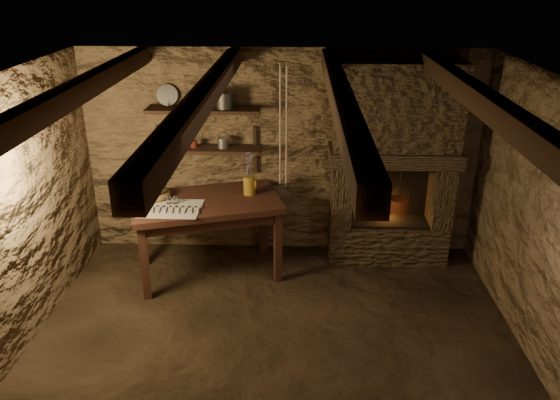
{
  "coord_description": "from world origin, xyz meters",
  "views": [
    {
      "loc": [
        0.2,
        -3.99,
        3.18
      ],
      "look_at": [
        0.02,
        0.9,
        1.09
      ],
      "focal_mm": 35.0,
      "sensor_mm": 36.0,
      "label": 1
    }
  ],
  "objects_px": {
    "wooden_bowl": "(153,194)",
    "work_table": "(208,234)",
    "iron_stockpot": "(225,101)",
    "red_pot": "(398,204)",
    "stoneware_jug": "(250,177)"
  },
  "relations": [
    {
      "from": "stoneware_jug",
      "to": "iron_stockpot",
      "type": "distance_m",
      "value": 0.86
    },
    {
      "from": "stoneware_jug",
      "to": "iron_stockpot",
      "type": "bearing_deg",
      "value": 115.5
    },
    {
      "from": "work_table",
      "to": "wooden_bowl",
      "type": "relative_size",
      "value": 4.61
    },
    {
      "from": "iron_stockpot",
      "to": "red_pot",
      "type": "height_order",
      "value": "iron_stockpot"
    },
    {
      "from": "wooden_bowl",
      "to": "iron_stockpot",
      "type": "height_order",
      "value": "iron_stockpot"
    },
    {
      "from": "work_table",
      "to": "stoneware_jug",
      "type": "bearing_deg",
      "value": 4.55
    },
    {
      "from": "stoneware_jug",
      "to": "wooden_bowl",
      "type": "relative_size",
      "value": 1.24
    },
    {
      "from": "wooden_bowl",
      "to": "iron_stockpot",
      "type": "xyz_separation_m",
      "value": [
        0.76,
        0.47,
        0.91
      ]
    },
    {
      "from": "iron_stockpot",
      "to": "wooden_bowl",
      "type": "bearing_deg",
      "value": -148.57
    },
    {
      "from": "wooden_bowl",
      "to": "work_table",
      "type": "bearing_deg",
      "value": -2.41
    },
    {
      "from": "stoneware_jug",
      "to": "wooden_bowl",
      "type": "height_order",
      "value": "stoneware_jug"
    },
    {
      "from": "work_table",
      "to": "iron_stockpot",
      "type": "bearing_deg",
      "value": 53.24
    },
    {
      "from": "stoneware_jug",
      "to": "iron_stockpot",
      "type": "xyz_separation_m",
      "value": [
        -0.28,
        0.31,
        0.76
      ]
    },
    {
      "from": "iron_stockpot",
      "to": "work_table",
      "type": "bearing_deg",
      "value": -110.32
    },
    {
      "from": "stoneware_jug",
      "to": "red_pot",
      "type": "height_order",
      "value": "stoneware_jug"
    }
  ]
}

